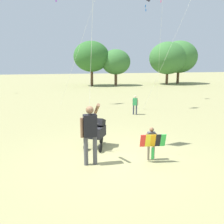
{
  "coord_description": "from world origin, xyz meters",
  "views": [
    {
      "loc": [
        -1.87,
        -6.47,
        2.84
      ],
      "look_at": [
        0.17,
        0.71,
        1.3
      ],
      "focal_mm": 38.04,
      "sensor_mm": 36.0,
      "label": 1
    }
  ],
  "objects_px": {
    "stroller": "(97,130)",
    "kite_green_novelty": "(148,2)",
    "child_with_butterfly_kite": "(152,141)",
    "person_adult_flyer": "(90,130)",
    "person_red_shirt": "(135,103)"
  },
  "relations": [
    {
      "from": "child_with_butterfly_kite",
      "to": "stroller",
      "type": "xyz_separation_m",
      "value": [
        -1.29,
        1.56,
        0.0
      ]
    },
    {
      "from": "stroller",
      "to": "kite_green_novelty",
      "type": "height_order",
      "value": "kite_green_novelty"
    },
    {
      "from": "person_adult_flyer",
      "to": "stroller",
      "type": "distance_m",
      "value": 1.48
    },
    {
      "from": "child_with_butterfly_kite",
      "to": "stroller",
      "type": "distance_m",
      "value": 2.02
    },
    {
      "from": "person_adult_flyer",
      "to": "stroller",
      "type": "height_order",
      "value": "person_adult_flyer"
    },
    {
      "from": "child_with_butterfly_kite",
      "to": "kite_green_novelty",
      "type": "relative_size",
      "value": 0.15
    },
    {
      "from": "person_adult_flyer",
      "to": "person_red_shirt",
      "type": "relative_size",
      "value": 1.63
    },
    {
      "from": "stroller",
      "to": "person_red_shirt",
      "type": "distance_m",
      "value": 5.59
    },
    {
      "from": "stroller",
      "to": "person_red_shirt",
      "type": "bearing_deg",
      "value": 55.4
    },
    {
      "from": "child_with_butterfly_kite",
      "to": "person_red_shirt",
      "type": "height_order",
      "value": "person_red_shirt"
    },
    {
      "from": "person_red_shirt",
      "to": "child_with_butterfly_kite",
      "type": "bearing_deg",
      "value": -107.04
    },
    {
      "from": "person_adult_flyer",
      "to": "stroller",
      "type": "relative_size",
      "value": 1.66
    },
    {
      "from": "person_red_shirt",
      "to": "person_adult_flyer",
      "type": "bearing_deg",
      "value": -121.7
    },
    {
      "from": "person_adult_flyer",
      "to": "kite_green_novelty",
      "type": "height_order",
      "value": "kite_green_novelty"
    },
    {
      "from": "stroller",
      "to": "kite_green_novelty",
      "type": "xyz_separation_m",
      "value": [
        4.31,
        5.79,
        5.64
      ]
    }
  ]
}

